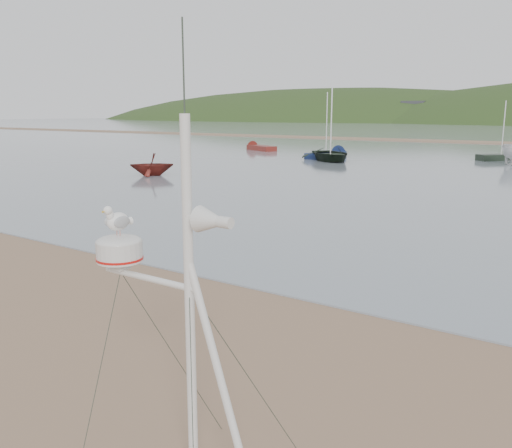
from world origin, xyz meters
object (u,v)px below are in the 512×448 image
Objects in this scene: mast_rig at (184,393)px; sailboat_blue_near at (335,154)px; boat_red at (151,154)px; dinghy_red_far at (256,147)px; boat_dark at (331,128)px.

mast_rig is 44.31m from sailboat_blue_near.
sailboat_blue_near is (2.84, 19.76, -1.07)m from boat_red.
sailboat_blue_near reaches higher than dinghy_red_far.
sailboat_blue_near is (-18.47, 40.26, -0.85)m from mast_rig.
mast_rig is at bearing 2.93° from boat_red.
sailboat_blue_near reaches higher than mast_rig.
sailboat_blue_near is at bearing 128.64° from boat_red.
boat_red is 19.99m from sailboat_blue_near.
boat_red is 0.43× the size of sailboat_blue_near.
boat_red is (-4.51, -15.66, -1.33)m from boat_dark.
boat_dark is 16.35m from boat_red.
dinghy_red_far is 11.65m from sailboat_blue_near.
mast_rig is 29.57m from boat_red.
sailboat_blue_near is at bearing 64.62° from boat_dark.
sailboat_blue_near is (11.09, -3.55, 0.01)m from dinghy_red_far.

